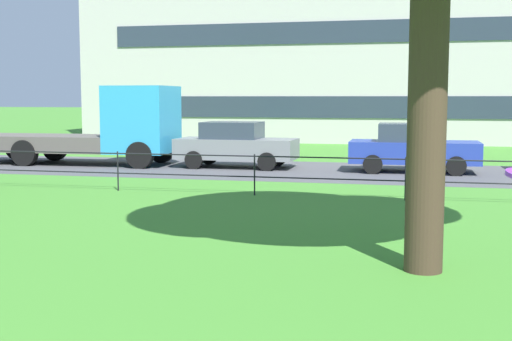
{
  "coord_description": "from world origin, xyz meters",
  "views": [
    {
      "loc": [
        5.53,
        -1.11,
        2.35
      ],
      "look_at": [
        3.29,
        8.38,
        1.3
      ],
      "focal_mm": 47.44,
      "sensor_mm": 36.0,
      "label": 1
    }
  ],
  "objects_px": {
    "car_grey_far_left": "(236,144)",
    "car_blue_far_right": "(413,148)",
    "flatbed_truck_left": "(103,130)",
    "apartment_building_background": "(350,7)"
  },
  "relations": [
    {
      "from": "car_blue_far_right",
      "to": "apartment_building_background",
      "type": "distance_m",
      "value": 20.57
    },
    {
      "from": "car_grey_far_left",
      "to": "car_blue_far_right",
      "type": "distance_m",
      "value": 5.83
    },
    {
      "from": "flatbed_truck_left",
      "to": "car_grey_far_left",
      "type": "relative_size",
      "value": 1.83
    },
    {
      "from": "flatbed_truck_left",
      "to": "car_blue_far_right",
      "type": "height_order",
      "value": "flatbed_truck_left"
    },
    {
      "from": "flatbed_truck_left",
      "to": "car_grey_far_left",
      "type": "distance_m",
      "value": 4.84
    },
    {
      "from": "car_grey_far_left",
      "to": "apartment_building_background",
      "type": "relative_size",
      "value": 0.14
    },
    {
      "from": "flatbed_truck_left",
      "to": "apartment_building_background",
      "type": "distance_m",
      "value": 21.12
    },
    {
      "from": "car_grey_far_left",
      "to": "car_blue_far_right",
      "type": "relative_size",
      "value": 1.0
    },
    {
      "from": "flatbed_truck_left",
      "to": "apartment_building_background",
      "type": "xyz_separation_m",
      "value": [
        6.76,
        18.94,
        6.46
      ]
    },
    {
      "from": "flatbed_truck_left",
      "to": "car_grey_far_left",
      "type": "height_order",
      "value": "flatbed_truck_left"
    }
  ]
}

